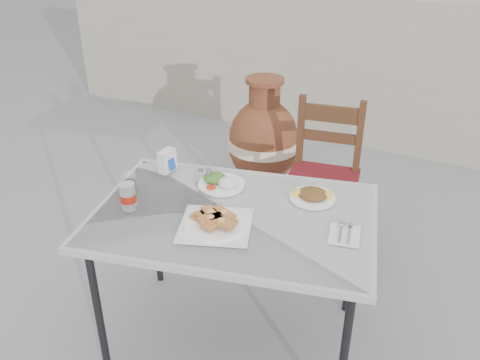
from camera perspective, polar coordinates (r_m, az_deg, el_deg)
The scene contains 13 objects.
ground at distance 2.53m, azimuth -0.82°, elevation -16.91°, with size 80.00×80.00×0.00m, color slate.
cafe_table at distance 2.11m, azimuth -0.69°, elevation -4.80°, with size 1.29×1.02×0.70m.
pide_plate at distance 1.99m, azimuth -2.79°, elevation -4.51°, with size 0.36×0.36×0.06m.
salad_rice_plate at distance 2.27m, azimuth -2.18°, elevation -0.20°, with size 0.21×0.21×0.05m.
salad_chopped_plate at distance 2.19m, azimuth 8.15°, elevation -1.71°, with size 0.20×0.20×0.04m.
soda_can at distance 2.12m, azimuth -12.45°, elevation -1.83°, with size 0.07×0.07×0.12m.
cola_glass at distance 2.26m, azimuth -12.29°, elevation -0.45°, with size 0.06×0.06×0.09m.
napkin_holder at distance 2.40m, azimuth -8.18°, elevation 2.15°, with size 0.06×0.09×0.11m.
condiment_caddy at distance 2.31m, azimuth -3.76°, elevation 0.35°, with size 0.11×0.10×0.06m.
cutlery_napkin at distance 1.99m, azimuth 11.63°, elevation -5.85°, with size 0.14×0.17×0.01m.
chair at distance 2.90m, azimuth 9.30°, elevation 0.34°, with size 0.45×0.45×0.88m.
terracotta_urn at distance 3.43m, azimuth 2.65°, elevation 4.17°, with size 0.48×0.48×0.84m.
back_wall at distance 4.32m, azimuth 15.05°, elevation 11.42°, with size 6.00×0.25×1.20m, color #A09B85.
Camera 1 is at (0.84, -1.57, 1.81)m, focal length 38.00 mm.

